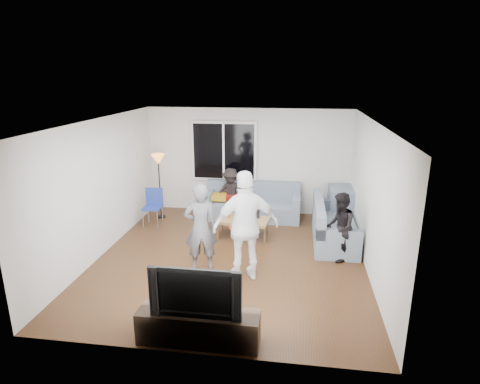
% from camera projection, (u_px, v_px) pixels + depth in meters
% --- Properties ---
extents(floor, '(5.00, 5.50, 0.04)m').
position_uv_depth(floor, '(230.00, 259.00, 7.67)').
color(floor, '#56351C').
rests_on(floor, ground).
extents(ceiling, '(5.00, 5.50, 0.04)m').
position_uv_depth(ceiling, '(229.00, 120.00, 6.91)').
color(ceiling, white).
rests_on(ceiling, ground).
extents(wall_back, '(5.00, 0.04, 2.60)m').
position_uv_depth(wall_back, '(248.00, 161.00, 9.92)').
color(wall_back, silver).
rests_on(wall_back, ground).
extents(wall_front, '(5.00, 0.04, 2.60)m').
position_uv_depth(wall_front, '(190.00, 261.00, 4.66)').
color(wall_front, silver).
rests_on(wall_front, ground).
extents(wall_left, '(0.04, 5.50, 2.60)m').
position_uv_depth(wall_left, '(100.00, 188.00, 7.63)').
color(wall_left, silver).
rests_on(wall_left, ground).
extents(wall_right, '(0.04, 5.50, 2.60)m').
position_uv_depth(wall_right, '(373.00, 199.00, 6.95)').
color(wall_right, silver).
rests_on(wall_right, ground).
extents(window_frame, '(1.62, 0.06, 1.47)m').
position_uv_depth(window_frame, '(224.00, 151.00, 9.85)').
color(window_frame, white).
rests_on(window_frame, wall_back).
extents(window_glass, '(1.50, 0.02, 1.35)m').
position_uv_depth(window_glass, '(224.00, 152.00, 9.81)').
color(window_glass, black).
rests_on(window_glass, window_frame).
extents(window_mullion, '(0.05, 0.03, 1.35)m').
position_uv_depth(window_mullion, '(224.00, 152.00, 9.80)').
color(window_mullion, white).
rests_on(window_mullion, window_frame).
extents(radiator, '(1.30, 0.12, 0.62)m').
position_uv_depth(radiator, '(224.00, 200.00, 10.17)').
color(radiator, silver).
rests_on(radiator, floor).
extents(potted_plant, '(0.22, 0.18, 0.37)m').
position_uv_depth(potted_plant, '(241.00, 182.00, 9.94)').
color(potted_plant, '#2E5B24').
rests_on(potted_plant, radiator).
extents(vase, '(0.22, 0.22, 0.19)m').
position_uv_depth(vase, '(219.00, 185.00, 10.04)').
color(vase, white).
rests_on(vase, radiator).
extents(sofa_back_section, '(2.30, 0.85, 0.85)m').
position_uv_depth(sofa_back_section, '(252.00, 201.00, 9.67)').
color(sofa_back_section, slate).
rests_on(sofa_back_section, floor).
extents(sofa_right_section, '(2.00, 0.85, 0.85)m').
position_uv_depth(sofa_right_section, '(335.00, 222.00, 8.34)').
color(sofa_right_section, slate).
rests_on(sofa_right_section, floor).
extents(sofa_corner, '(0.85, 0.85, 0.85)m').
position_uv_depth(sofa_corner, '(347.00, 205.00, 9.37)').
color(sofa_corner, slate).
rests_on(sofa_corner, floor).
extents(cushion_yellow, '(0.39, 0.33, 0.14)m').
position_uv_depth(cushion_yellow, '(219.00, 197.00, 9.74)').
color(cushion_yellow, '#BA871B').
rests_on(cushion_yellow, sofa_back_section).
extents(cushion_red, '(0.44, 0.41, 0.13)m').
position_uv_depth(cushion_red, '(228.00, 196.00, 9.79)').
color(cushion_red, maroon).
rests_on(cushion_red, sofa_back_section).
extents(coffee_table, '(1.15, 0.70, 0.40)m').
position_uv_depth(coffee_table, '(243.00, 228.00, 8.62)').
color(coffee_table, '#9B814B').
rests_on(coffee_table, floor).
extents(pitcher, '(0.17, 0.17, 0.17)m').
position_uv_depth(pitcher, '(243.00, 215.00, 8.57)').
color(pitcher, '#9A1C3F').
rests_on(pitcher, coffee_table).
extents(side_chair, '(0.41, 0.41, 0.86)m').
position_uv_depth(side_chair, '(152.00, 208.00, 9.17)').
color(side_chair, '#223894').
rests_on(side_chair, floor).
extents(floor_lamp, '(0.32, 0.32, 1.56)m').
position_uv_depth(floor_lamp, '(160.00, 187.00, 9.61)').
color(floor_lamp, orange).
rests_on(floor_lamp, floor).
extents(player_left, '(0.66, 0.51, 1.60)m').
position_uv_depth(player_left, '(201.00, 228.00, 7.02)').
color(player_left, '#505055').
rests_on(player_left, floor).
extents(player_right, '(1.20, 0.81, 1.90)m').
position_uv_depth(player_right, '(246.00, 226.00, 6.67)').
color(player_right, white).
rests_on(player_right, floor).
extents(spectator_right, '(0.52, 0.66, 1.31)m').
position_uv_depth(spectator_right, '(340.00, 227.00, 7.42)').
color(spectator_right, black).
rests_on(spectator_right, floor).
extents(spectator_back, '(0.86, 0.59, 1.22)m').
position_uv_depth(spectator_back, '(231.00, 193.00, 9.72)').
color(spectator_back, black).
rests_on(spectator_back, floor).
extents(tv_console, '(1.60, 0.40, 0.44)m').
position_uv_depth(tv_console, '(199.00, 327.00, 5.23)').
color(tv_console, '#312118').
rests_on(tv_console, floor).
extents(television, '(1.18, 0.15, 0.68)m').
position_uv_depth(television, '(197.00, 289.00, 5.07)').
color(television, black).
rests_on(television, tv_console).
extents(bottle_c, '(0.07, 0.07, 0.19)m').
position_uv_depth(bottle_c, '(244.00, 212.00, 8.69)').
color(bottle_c, black).
rests_on(bottle_c, coffee_table).
extents(bottle_b, '(0.08, 0.08, 0.24)m').
position_uv_depth(bottle_b, '(237.00, 215.00, 8.46)').
color(bottle_b, '#36931A').
rests_on(bottle_b, coffee_table).
extents(bottle_a, '(0.07, 0.07, 0.21)m').
position_uv_depth(bottle_a, '(228.00, 213.00, 8.66)').
color(bottle_a, '#E23E0D').
rests_on(bottle_a, coffee_table).
extents(bottle_e, '(0.07, 0.07, 0.24)m').
position_uv_depth(bottle_e, '(258.00, 213.00, 8.59)').
color(bottle_e, black).
rests_on(bottle_e, coffee_table).
extents(bottle_d, '(0.07, 0.07, 0.22)m').
position_uv_depth(bottle_d, '(250.00, 216.00, 8.43)').
color(bottle_d, orange).
rests_on(bottle_d, coffee_table).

